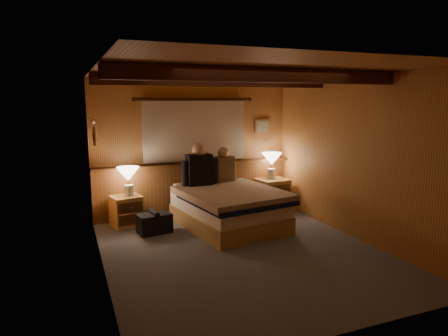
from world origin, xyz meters
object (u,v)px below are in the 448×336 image
person_right (223,167)px  person_left (199,167)px  bed (229,207)px  nightstand_left (127,211)px  lamp_right (272,161)px  lamp_left (128,176)px  nightstand_right (272,194)px  duffel_bag (154,223)px

person_right → person_left: bearing=177.7°
bed → nightstand_left: bed is taller
person_left → person_right: size_ratio=1.17×
bed → person_right: size_ratio=3.15×
lamp_right → person_right: 1.01m
bed → lamp_left: size_ratio=4.23×
nightstand_right → lamp_left: bearing=173.8°
person_right → nightstand_right: bearing=-12.1°
lamp_left → duffel_bag: size_ratio=0.88×
lamp_left → person_right: person_right is taller
duffel_bag → lamp_right: bearing=5.3°
lamp_right → person_right: bearing=-175.2°
nightstand_left → person_left: person_left is taller
nightstand_left → nightstand_right: (2.69, -0.00, 0.04)m
nightstand_left → lamp_left: lamp_left is taller
nightstand_right → lamp_right: (-0.00, 0.05, 0.63)m
lamp_left → duffel_bag: 0.90m
nightstand_left → lamp_left: (0.05, -0.01, 0.58)m
duffel_bag → person_left: bearing=15.7°
lamp_left → lamp_right: 2.64m
bed → duffel_bag: bed is taller
lamp_right → person_left: bearing=-172.9°
nightstand_right → person_left: bearing=179.0°
bed → lamp_left: bearing=147.5°
nightstand_right → duffel_bag: nightstand_right is taller
nightstand_right → bed: bearing=-156.6°
nightstand_left → nightstand_right: 2.69m
lamp_left → duffel_bag: bearing=-60.2°
lamp_right → duffel_bag: bearing=-166.4°
nightstand_right → duffel_bag: size_ratio=1.08×
lamp_right → person_right: size_ratio=0.77×
nightstand_right → lamp_right: bearing=84.3°
nightstand_left → duffel_bag: size_ratio=0.98×
bed → nightstand_right: 1.33m
lamp_right → lamp_left: bearing=-178.9°
bed → lamp_right: 1.48m
person_left → nightstand_left: bearing=170.9°
nightstand_right → person_left: size_ratio=0.79×
bed → lamp_left: (-1.49, 0.66, 0.51)m
duffel_bag → person_right: bearing=11.5°
bed → nightstand_left: (-1.54, 0.66, -0.07)m
lamp_right → duffel_bag: lamp_right is taller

